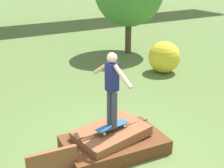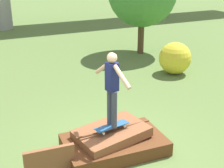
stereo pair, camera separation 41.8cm
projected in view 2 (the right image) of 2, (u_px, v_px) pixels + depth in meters
name	position (u px, v px, depth m)	size (l,w,h in m)	color
ground_plane	(114.00, 151.00, 7.02)	(80.00, 80.00, 0.00)	#567038
scrap_pile	(113.00, 142.00, 6.95)	(2.31, 1.50, 0.58)	#5B3319
scrap_plank_loose	(50.00, 163.00, 6.05)	(0.99, 0.18, 0.64)	brown
skateboard	(112.00, 126.00, 6.75)	(0.81, 0.32, 0.09)	#23517F
skater	(112.00, 85.00, 6.40)	(0.25, 1.22, 1.63)	#383D4C
bush_yellow_flowering	(175.00, 58.00, 11.79)	(1.22, 1.22, 1.22)	gold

